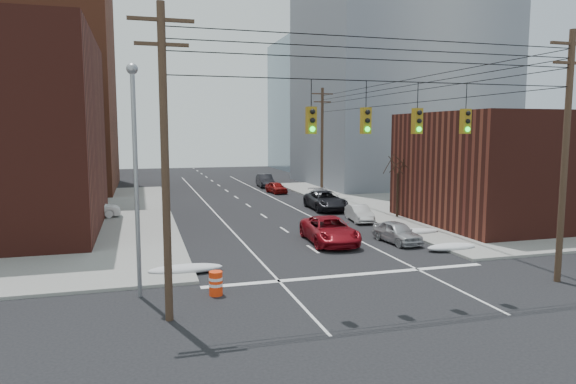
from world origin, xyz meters
TOP-DOWN VIEW (x-y plane):
  - ground at (0.00, 0.00)m, footprint 160.00×160.00m
  - sidewalk_ne at (27.00, 27.00)m, footprint 40.00×40.00m
  - building_brick_far at (-26.00, 74.00)m, footprint 22.00×18.00m
  - building_office at (22.00, 44.00)m, footprint 22.00×20.00m
  - building_glass at (24.00, 70.00)m, footprint 20.00×18.00m
  - building_storefront at (18.00, 16.00)m, footprint 16.00×12.00m
  - utility_pole_left at (-8.50, 3.00)m, footprint 2.20×0.28m
  - utility_pole_right at (8.50, 3.00)m, footprint 2.20×0.28m
  - utility_pole_far at (8.50, 34.00)m, footprint 2.20×0.28m
  - traffic_signals at (0.10, 2.97)m, footprint 17.00×0.42m
  - street_light at (-9.50, 6.00)m, footprint 0.44×0.44m
  - bare_tree at (9.59, 20.00)m, footprint 2.09×2.20m
  - snow_nw at (-7.40, 9.00)m, footprint 3.50×1.08m
  - snow_ne at (7.40, 9.50)m, footprint 3.00×1.08m
  - snow_east_far at (7.40, 14.00)m, footprint 4.00×1.08m
  - red_pickup at (1.50, 13.29)m, footprint 2.95×5.76m
  - parked_car_a at (5.43, 12.20)m, footprint 1.88×3.95m
  - parked_car_b at (6.25, 19.58)m, footprint 1.73×3.84m
  - parked_car_c at (5.85, 25.71)m, footprint 2.85×5.79m
  - parked_car_d at (6.40, 28.12)m, footprint 2.60×5.11m
  - parked_car_e at (4.80, 38.21)m, footprint 1.93×3.76m
  - parked_car_f at (5.09, 44.60)m, footprint 1.95×4.73m
  - lot_car_a at (-12.89, 25.91)m, footprint 4.13×1.71m
  - lot_car_b at (-15.35, 28.28)m, footprint 5.65×3.02m
  - lot_car_d at (-19.66, 27.97)m, footprint 3.95×2.12m
  - construction_barrel at (-6.50, 5.33)m, footprint 0.73×0.73m

SIDE VIEW (x-z plane):
  - ground at x=0.00m, z-range 0.00..0.00m
  - sidewalk_ne at x=27.00m, z-range 0.00..0.15m
  - snow_nw at x=-7.40m, z-range 0.00..0.42m
  - snow_ne at x=7.40m, z-range 0.00..0.42m
  - snow_east_far at x=7.40m, z-range 0.00..0.42m
  - construction_barrel at x=-6.50m, z-range 0.01..1.01m
  - parked_car_b at x=6.25m, z-range 0.00..1.22m
  - parked_car_e at x=4.80m, z-range 0.00..1.22m
  - parked_car_a at x=5.43m, z-range 0.00..1.30m
  - parked_car_d at x=6.40m, z-range 0.00..1.42m
  - parked_car_f at x=5.09m, z-range 0.00..1.53m
  - red_pickup at x=1.50m, z-range 0.00..1.56m
  - lot_car_d at x=-19.66m, z-range 0.15..1.43m
  - parked_car_c at x=5.85m, z-range 0.00..1.58m
  - lot_car_a at x=-12.89m, z-range 0.15..1.48m
  - lot_car_b at x=-15.35m, z-range 0.15..1.66m
  - bare_tree at x=9.59m, z-range -0.15..4.79m
  - building_storefront at x=18.00m, z-range 0.00..8.00m
  - street_light at x=-9.50m, z-range 0.88..10.20m
  - utility_pole_left at x=-8.50m, z-range 0.28..11.28m
  - utility_pole_right at x=8.50m, z-range 0.28..11.28m
  - utility_pole_far at x=8.50m, z-range 0.28..11.28m
  - building_brick_far at x=-26.00m, z-range 0.00..12.00m
  - traffic_signals at x=0.10m, z-range 6.16..8.18m
  - building_glass at x=24.00m, z-range 0.00..22.00m
  - building_office at x=22.00m, z-range 0.00..25.00m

